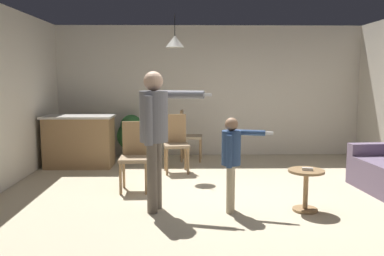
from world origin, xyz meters
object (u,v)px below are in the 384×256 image
at_px(person_adult, 155,125).
at_px(person_child, 232,154).
at_px(dining_chair_by_counter, 135,153).
at_px(dining_chair_centre_back, 176,141).
at_px(side_table_by_couch, 306,185).
at_px(spare_remote_on_table, 308,169).
at_px(kitchen_counter, 79,141).
at_px(potted_plant_corner, 131,135).
at_px(dining_chair_near_wall, 188,133).

xyz_separation_m(person_adult, person_child, (0.93, -0.06, -0.34)).
height_order(dining_chair_by_counter, dining_chair_centre_back, same).
relative_size(side_table_by_couch, dining_chair_by_counter, 0.52).
xyz_separation_m(person_adult, spare_remote_on_table, (1.86, -0.09, -0.53)).
bearing_deg(person_adult, person_child, 100.39).
distance_m(person_child, dining_chair_centre_back, 2.27).
bearing_deg(dining_chair_centre_back, person_adult, 77.20).
bearing_deg(kitchen_counter, dining_chair_centre_back, -13.54).
relative_size(side_table_by_couch, person_child, 0.45).
xyz_separation_m(side_table_by_couch, potted_plant_corner, (-2.56, 3.26, 0.17)).
relative_size(kitchen_counter, potted_plant_corner, 1.40).
distance_m(kitchen_counter, dining_chair_near_wall, 2.06).
height_order(dining_chair_centre_back, potted_plant_corner, dining_chair_centre_back).
bearing_deg(side_table_by_couch, person_child, -179.33).
relative_size(person_adult, dining_chair_near_wall, 1.72).
height_order(dining_chair_near_wall, spare_remote_on_table, dining_chair_near_wall).
xyz_separation_m(person_adult, dining_chair_near_wall, (0.42, 3.03, -0.52)).
relative_size(kitchen_counter, dining_chair_by_counter, 1.26).
xyz_separation_m(kitchen_counter, person_adult, (1.58, -2.52, 0.59)).
height_order(person_adult, potted_plant_corner, person_adult).
bearing_deg(person_child, kitchen_counter, -119.98).
bearing_deg(spare_remote_on_table, dining_chair_near_wall, 114.79).
height_order(dining_chair_near_wall, dining_chair_centre_back, same).
bearing_deg(dining_chair_centre_back, potted_plant_corner, -57.80).
bearing_deg(person_child, potted_plant_corner, -137.54).
relative_size(person_adult, person_child, 1.47).
bearing_deg(side_table_by_couch, potted_plant_corner, 128.22).
bearing_deg(dining_chair_by_counter, potted_plant_corner, -82.49).
bearing_deg(person_child, dining_chair_centre_back, -145.55).
height_order(person_adult, person_child, person_adult).
xyz_separation_m(kitchen_counter, dining_chair_by_counter, (1.21, -1.57, 0.07)).
xyz_separation_m(dining_chair_near_wall, dining_chair_centre_back, (-0.21, -0.94, 0.00)).
xyz_separation_m(potted_plant_corner, spare_remote_on_table, (2.57, -3.30, 0.04)).
bearing_deg(side_table_by_couch, dining_chair_near_wall, 115.04).
xyz_separation_m(dining_chair_by_counter, dining_chair_centre_back, (0.58, 1.14, 0.00)).
bearing_deg(person_adult, dining_chair_by_counter, -144.78).
bearing_deg(dining_chair_by_counter, dining_chair_centre_back, -117.86).
bearing_deg(dining_chair_by_counter, person_adult, 110.20).
bearing_deg(dining_chair_centre_back, kitchen_counter, -20.64).
distance_m(dining_chair_centre_back, potted_plant_corner, 1.45).
xyz_separation_m(kitchen_counter, person_child, (2.51, -2.58, 0.25)).
bearing_deg(potted_plant_corner, dining_chair_near_wall, -9.26).
bearing_deg(dining_chair_near_wall, dining_chair_by_counter, -16.48).
relative_size(kitchen_counter, person_child, 1.08).
xyz_separation_m(side_table_by_couch, dining_chair_centre_back, (-1.65, 2.13, 0.22)).
bearing_deg(person_adult, dining_chair_centre_back, -171.76).
xyz_separation_m(dining_chair_near_wall, potted_plant_corner, (-1.13, 0.18, -0.05)).
distance_m(side_table_by_couch, person_child, 1.00).
height_order(dining_chair_by_counter, potted_plant_corner, dining_chair_by_counter).
height_order(person_adult, dining_chair_centre_back, person_adult).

